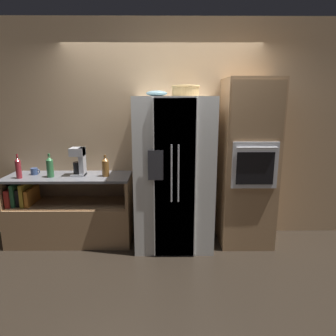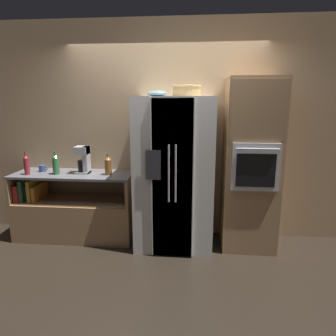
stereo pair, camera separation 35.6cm
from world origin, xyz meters
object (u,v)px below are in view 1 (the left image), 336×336
Objects in this scene: wall_oven at (247,164)px; bottle_short at (105,167)px; coffee_maker at (79,160)px; bottle_tall at (18,168)px; bottle_wide at (50,167)px; wicker_basket at (186,90)px; mug at (34,171)px; refrigerator at (174,174)px; fruit_bowl at (157,93)px.

bottle_short is at bearing -179.79° from wall_oven.
bottle_short is 0.34m from coffee_maker.
bottle_tall is 1.02× the size of bottle_wide.
bottle_wide is at bearing -179.58° from wicker_basket.
wall_oven is 2.69m from mug.
wicker_basket is at bearing 0.42° from bottle_wide.
refrigerator is at bearing -166.39° from wicker_basket.
bottle_tall is at bearing 179.92° from fruit_bowl.
bottle_wide is at bearing 179.23° from refrigerator.
wicker_basket is at bearing -3.00° from coffee_maker.
fruit_bowl is at bearing -174.98° from wall_oven.
fruit_bowl is 0.82× the size of bottle_tall.
refrigerator is at bearing 10.22° from fruit_bowl.
bottle_wide is 0.84× the size of coffee_maker.
wall_oven is 6.16× the size of wicker_basket.
mug is (-1.90, 0.11, -0.99)m from wicker_basket.
refrigerator reaches higher than bottle_wide.
wall_oven is (0.92, 0.06, 0.11)m from refrigerator.
refrigerator is 1.88m from bottle_tall.
bottle_wide is (-0.67, -0.04, 0.01)m from bottle_short.
refrigerator is 1.52m from bottle_wide.
bottle_tall is at bearing -178.10° from wicker_basket.
wicker_basket is 1.88m from bottle_wide.
bottle_tall is 0.23m from mug.
refrigerator reaches higher than coffee_maker.
bottle_tall is 1.11× the size of bottle_short.
mug is at bearing 176.58° from wicker_basket.
wicker_basket is at bearing 1.90° from bottle_tall.
bottle_tall is 0.36m from bottle_wide.
wall_oven is 2.79m from bottle_tall.
bottle_tall is at bearing -171.36° from bottle_wide.
bottle_tall is (-2.01, -0.07, -0.91)m from wicker_basket.
coffee_maker is at bearing 172.15° from bottle_short.
bottle_wide is at bearing 177.53° from fruit_bowl.
wicker_basket reaches higher than bottle_short.
fruit_bowl is 1.89m from bottle_tall.
wall_oven reaches higher than wicker_basket.
bottle_tall reaches higher than bottle_wide.
fruit_bowl is 0.83× the size of bottle_wide.
mug is (-0.25, 0.13, -0.09)m from bottle_wide.
wall_oven is 17.49× the size of mug.
refrigerator is 5.27× the size of coffee_maker.
refrigerator is 6.20× the size of bottle_tall.
refrigerator is 6.86× the size of bottle_short.
bottle_wide is at bearing 8.64° from bottle_tall.
bottle_short is (-0.85, 0.06, 0.08)m from refrigerator.
bottle_short is (-0.64, 0.09, -0.88)m from fruit_bowl.
wicker_basket is 0.34m from fruit_bowl.
coffee_maker is at bearing 10.94° from bottle_tall.
refrigerator is 6.30× the size of bottle_wide.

